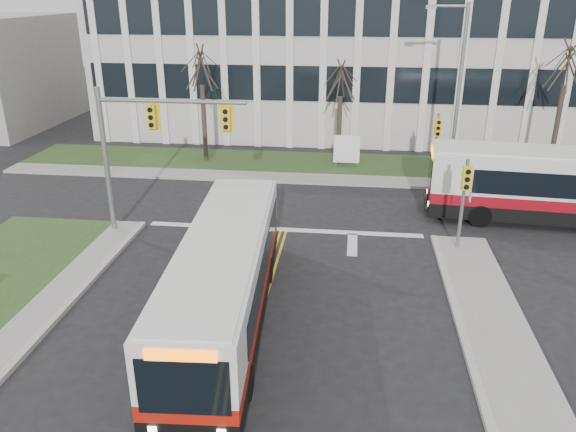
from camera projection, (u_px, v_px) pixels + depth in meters
The scene contains 14 objects.
ground at pixel (250, 337), 17.00m from camera, with size 120.00×120.00×0.00m, color black.
sidewalk_cross at pixel (391, 182), 30.42m from camera, with size 44.00×1.60×0.14m, color #9E9B93.
building_lawn at pixel (389, 167), 33.00m from camera, with size 44.00×5.00×0.12m, color #2A471E.
office_building at pixel (386, 44), 41.81m from camera, with size 40.00×16.00×12.00m, color #B6B0A8.
mast_arm_signal at pixel (142, 137), 22.61m from camera, with size 6.11×0.38×6.20m.
signal_pole_near at pixel (464, 192), 21.62m from camera, with size 0.34×0.39×3.80m.
signal_pole_far at pixel (437, 138), 29.45m from camera, with size 0.34×0.39×3.80m.
streetlight at pixel (456, 84), 29.08m from camera, with size 2.15×0.25×9.20m.
directory_sign at pixel (347, 150), 32.39m from camera, with size 1.50×0.12×2.00m.
tree_left at pixel (201, 69), 32.15m from camera, with size 1.80×1.80×7.70m.
tree_mid at pixel (341, 82), 31.70m from camera, with size 1.80×1.80×6.82m.
tree_right at pixel (567, 67), 29.82m from camera, with size 1.80×1.80×8.25m.
bus_main at pixel (225, 281), 17.21m from camera, with size 2.37×10.93×2.92m, color silver, non-canonical shape.
bus_cross at pixel (570, 189), 24.69m from camera, with size 2.62×12.08×3.22m, color silver, non-canonical shape.
Camera 1 is at (2.84, -14.15, 9.78)m, focal length 35.00 mm.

